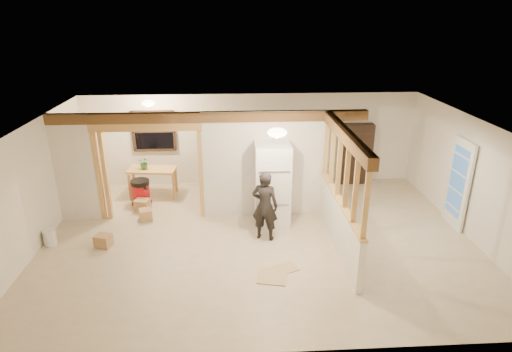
{
  "coord_description": "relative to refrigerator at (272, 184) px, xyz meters",
  "views": [
    {
      "loc": [
        -0.53,
        -7.99,
        4.57
      ],
      "look_at": [
        -0.03,
        0.4,
        1.29
      ],
      "focal_mm": 30.0,
      "sensor_mm": 36.0,
      "label": 1
    }
  ],
  "objects": [
    {
      "name": "partition_left_stub",
      "position": [
        -4.4,
        0.44,
        0.31
      ],
      "size": [
        0.9,
        0.12,
        2.5
      ],
      "primitive_type": "cube",
      "color": "silver",
      "rests_on": "floor"
    },
    {
      "name": "shop_vac",
      "position": [
        -3.17,
        1.17,
        -0.61
      ],
      "size": [
        0.53,
        0.53,
        0.65
      ],
      "primitive_type": "cylinder",
      "rotation": [
        0.0,
        0.0,
        -0.07
      ],
      "color": "#A50D12",
      "rests_on": "floor"
    },
    {
      "name": "wall_back",
      "position": [
        -0.35,
        2.49,
        0.31
      ],
      "size": [
        9.0,
        0.01,
        2.5
      ],
      "primitive_type": "cube",
      "color": "silver",
      "rests_on": "floor"
    },
    {
      "name": "wall_left",
      "position": [
        -4.85,
        -0.76,
        0.31
      ],
      "size": [
        0.01,
        6.5,
        2.5
      ],
      "primitive_type": "cube",
      "color": "silver",
      "rests_on": "floor"
    },
    {
      "name": "work_table",
      "position": [
        -2.94,
        1.67,
        -0.56
      ],
      "size": [
        1.27,
        0.74,
        0.76
      ],
      "primitive_type": "cube",
      "rotation": [
        0.0,
        0.0,
        -0.12
      ],
      "color": "tan",
      "rests_on": "floor"
    },
    {
      "name": "potted_plant",
      "position": [
        -3.12,
        1.66,
        -0.01
      ],
      "size": [
        0.38,
        0.36,
        0.33
      ],
      "primitive_type": "imported",
      "rotation": [
        0.0,
        0.0,
        -0.42
      ],
      "color": "#326123",
      "rests_on": "work_table"
    },
    {
      "name": "doorway_frame",
      "position": [
        -2.75,
        0.44,
        0.16
      ],
      "size": [
        2.46,
        0.14,
        2.2
      ],
      "primitive_type": "cube",
      "color": "tan",
      "rests_on": "floor"
    },
    {
      "name": "header_beam_back",
      "position": [
        -1.35,
        0.44,
        1.44
      ],
      "size": [
        7.0,
        0.18,
        0.22
      ],
      "primitive_type": "cube",
      "color": "brown",
      "rests_on": "ceiling"
    },
    {
      "name": "stud_partition",
      "position": [
        1.25,
        -1.16,
        0.72
      ],
      "size": [
        0.14,
        3.2,
        1.32
      ],
      "primitive_type": "cube",
      "color": "tan",
      "rests_on": "pony_wall"
    },
    {
      "name": "bookshelf",
      "position": [
        2.54,
        2.27,
        -0.09
      ],
      "size": [
        0.85,
        0.28,
        1.7
      ],
      "primitive_type": "cube",
      "color": "black",
      "rests_on": "floor"
    },
    {
      "name": "bucket",
      "position": [
        -4.69,
        -0.73,
        -0.78
      ],
      "size": [
        0.3,
        0.3,
        0.32
      ],
      "primitive_type": "cylinder",
      "rotation": [
        0.0,
        0.0,
        0.22
      ],
      "color": "white",
      "rests_on": "floor"
    },
    {
      "name": "wall_front",
      "position": [
        -0.35,
        -4.01,
        0.31
      ],
      "size": [
        9.0,
        0.01,
        2.5
      ],
      "primitive_type": "cube",
      "color": "silver",
      "rests_on": "floor"
    },
    {
      "name": "box_util_a",
      "position": [
        -3.08,
        0.79,
        -0.8
      ],
      "size": [
        0.39,
        0.36,
        0.29
      ],
      "primitive_type": "cube",
      "rotation": [
        0.0,
        0.0,
        -0.24
      ],
      "color": "#AB8352",
      "rests_on": "floor"
    },
    {
      "name": "ceiling_dome_util",
      "position": [
        -2.85,
        1.54,
        1.54
      ],
      "size": [
        0.32,
        0.32,
        0.14
      ],
      "primitive_type": "ellipsoid",
      "color": "#FFEABF",
      "rests_on": "ceiling"
    },
    {
      "name": "floor_panel_near",
      "position": [
        -0.19,
        -2.17,
        -0.93
      ],
      "size": [
        0.62,
        0.62,
        0.02
      ],
      "primitive_type": "cube",
      "rotation": [
        0.0,
        0.0,
        -0.22
      ],
      "color": "tan",
      "rests_on": "floor"
    },
    {
      "name": "partition_center",
      "position": [
        -0.15,
        0.44,
        0.31
      ],
      "size": [
        2.8,
        0.12,
        2.5
      ],
      "primitive_type": "cube",
      "color": "silver",
      "rests_on": "floor"
    },
    {
      "name": "header_beam_right",
      "position": [
        1.25,
        -1.16,
        1.44
      ],
      "size": [
        0.18,
        3.3,
        0.22
      ],
      "primitive_type": "cube",
      "color": "brown",
      "rests_on": "ceiling"
    },
    {
      "name": "ceiling",
      "position": [
        -0.35,
        -0.76,
        1.56
      ],
      "size": [
        9.0,
        6.5,
        0.01
      ],
      "primitive_type": "cube",
      "color": "white"
    },
    {
      "name": "refrigerator",
      "position": [
        0.0,
        0.0,
        0.0
      ],
      "size": [
        0.77,
        0.75,
        1.88
      ],
      "primitive_type": "cube",
      "color": "silver",
      "rests_on": "floor"
    },
    {
      "name": "window_back",
      "position": [
        -2.95,
        2.41,
        0.61
      ],
      "size": [
        1.12,
        0.1,
        1.1
      ],
      "primitive_type": "cube",
      "color": "black",
      "rests_on": "wall_back"
    },
    {
      "name": "woman",
      "position": [
        -0.22,
        -0.74,
        -0.18
      ],
      "size": [
        0.65,
        0.53,
        1.53
      ],
      "primitive_type": "imported",
      "rotation": [
        0.0,
        0.0,
        2.8
      ],
      "color": "black",
      "rests_on": "floor"
    },
    {
      "name": "french_door",
      "position": [
        4.07,
        -0.36,
        0.06
      ],
      "size": [
        0.12,
        0.86,
        2.0
      ],
      "primitive_type": "cube",
      "color": "white",
      "rests_on": "floor"
    },
    {
      "name": "pony_wall",
      "position": [
        1.25,
        -1.16,
        -0.44
      ],
      "size": [
        0.12,
        3.2,
        1.0
      ],
      "primitive_type": "cube",
      "color": "silver",
      "rests_on": "floor"
    },
    {
      "name": "hanging_bulb",
      "position": [
        -2.35,
        0.84,
        1.24
      ],
      "size": [
        0.07,
        0.07,
        0.07
      ],
      "primitive_type": "ellipsoid",
      "color": "#FFD88C",
      "rests_on": "ceiling"
    },
    {
      "name": "box_front",
      "position": [
        -3.57,
        -0.88,
        -0.81
      ],
      "size": [
        0.38,
        0.35,
        0.26
      ],
      "primitive_type": "cube",
      "rotation": [
        0.0,
        0.0,
        -0.34
      ],
      "color": "#AB8352",
      "rests_on": "floor"
    },
    {
      "name": "box_util_b",
      "position": [
        -2.91,
        0.29,
        -0.81
      ],
      "size": [
        0.34,
        0.34,
        0.26
      ],
      "primitive_type": "cube",
      "rotation": [
        0.0,
        0.0,
        0.28
      ],
      "color": "#AB8352",
      "rests_on": "floor"
    },
    {
      "name": "ceiling_dome_main",
      "position": [
        -0.05,
        -1.26,
        1.54
      ],
      "size": [
        0.36,
        0.36,
        0.16
      ],
      "primitive_type": "ellipsoid",
      "color": "#FFEABF",
      "rests_on": "ceiling"
    },
    {
      "name": "wall_right",
      "position": [
        4.15,
        -0.76,
        0.31
      ],
      "size": [
        0.01,
        6.5,
        2.5
      ],
      "primitive_type": "cube",
      "color": "silver",
      "rests_on": "floor"
    },
    {
      "name": "floor_panel_far",
      "position": [
        0.09,
        -1.91,
        -0.93
      ],
      "size": [
        0.54,
        0.49,
        0.01
      ],
      "primitive_type": "cube",
      "rotation": [
        0.0,
        0.0,
        0.42
      ],
      "color": "tan",
      "rests_on": "floor"
    },
    {
      "name": "floor",
      "position": [
        -0.35,
        -0.76,
        -0.94
      ],
      "size": [
        9.0,
        6.5,
        0.01
      ],
      "primitive_type": "cube",
      "color": "beige",
      "rests_on": "ground"
    }
  ]
}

